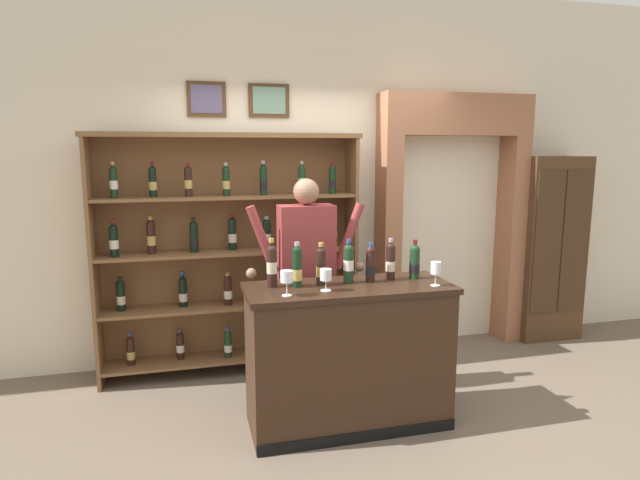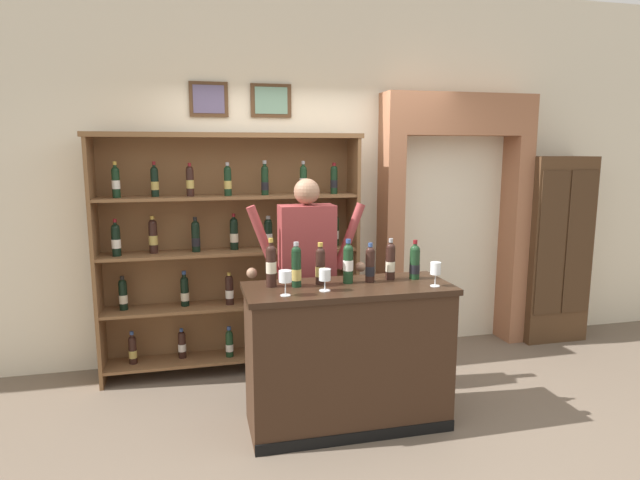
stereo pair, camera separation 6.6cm
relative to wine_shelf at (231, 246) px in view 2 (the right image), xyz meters
name	(u,v)px [view 2 (the right image)]	position (x,y,z in m)	size (l,w,h in m)	color
ground_plane	(354,423)	(0.77, -1.18, -1.12)	(14.00, 14.00, 0.02)	#6B5B4C
back_wall	(309,175)	(0.77, 0.34, 0.59)	(12.00, 0.19, 3.41)	beige
wine_shelf	(231,246)	(0.00, 0.00, 0.00)	(2.25, 0.36, 2.07)	brown
archway_doorway	(451,202)	(2.17, 0.20, 0.32)	(1.50, 0.45, 2.46)	#9E6647
side_cabinet	(551,249)	(3.25, 0.07, -0.17)	(0.67, 0.42, 1.87)	#4C331E
tasting_counter	(348,356)	(0.71, -1.18, -0.60)	(1.43, 0.58, 1.02)	#382316
shopkeeper	(307,263)	(0.54, -0.62, -0.05)	(0.95, 0.22, 1.72)	#2D3347
tasting_bottle_chianti	(271,264)	(0.19, -1.09, 0.06)	(0.07, 0.07, 0.33)	black
tasting_bottle_super_tuscan	(296,266)	(0.36, -1.13, 0.05)	(0.07, 0.07, 0.31)	black
tasting_bottle_vin_santo	(320,265)	(0.53, -1.10, 0.04)	(0.07, 0.07, 0.29)	black
tasting_bottle_riserva	(348,262)	(0.73, -1.11, 0.05)	(0.07, 0.07, 0.31)	#19381E
tasting_bottle_rosso	(370,264)	(0.89, -1.11, 0.03)	(0.07, 0.07, 0.28)	black
tasting_bottle_grappa	(390,261)	(1.06, -1.08, 0.04)	(0.07, 0.07, 0.30)	black
tasting_bottle_brunello	(415,262)	(1.23, -1.11, 0.03)	(0.07, 0.07, 0.28)	#19381E
wine_glass_right	(285,277)	(0.25, -1.34, 0.03)	(0.08, 0.08, 0.16)	silver
wine_glass_spare	(436,270)	(1.28, -1.34, 0.02)	(0.07, 0.07, 0.17)	silver
wine_glass_center	(325,276)	(0.52, -1.28, 0.00)	(0.08, 0.08, 0.15)	silver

